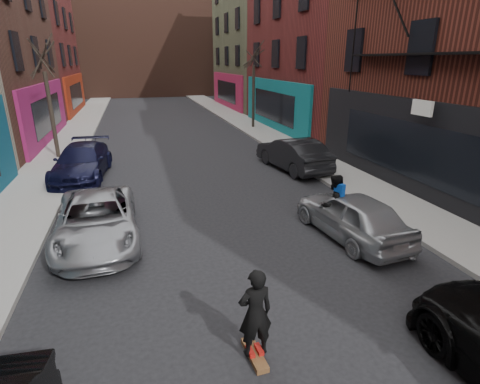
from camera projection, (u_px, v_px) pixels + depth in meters
sidewalk_left at (83, 122)px, 30.11m from camera, size 2.50×84.00×0.13m
sidewalk_right at (233, 116)px, 33.31m from camera, size 2.50×84.00×0.13m
building_far at (144, 44)px, 52.99m from camera, size 40.00×10.00×14.00m
tree_left_far at (48, 91)px, 18.13m from camera, size 2.00×2.00×6.50m
tree_right_far at (254, 79)px, 26.70m from camera, size 2.00×2.00×6.80m
parked_left_far at (97, 220)px, 10.31m from camera, size 2.33×4.73×1.29m
parked_left_end at (82, 162)px, 15.97m from camera, size 2.43×5.03×1.41m
parked_right_far at (352, 215)px, 10.55m from camera, size 1.99×4.10×1.35m
parked_right_end at (293, 154)px, 17.19m from camera, size 2.17×4.68×1.49m
skateboard at (255, 355)px, 6.40m from camera, size 0.27×0.81×0.10m
skateboarder at (255, 313)px, 6.11m from camera, size 0.61×0.42×1.61m
pedestrian at (333, 204)px, 10.73m from camera, size 1.01×0.88×1.78m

